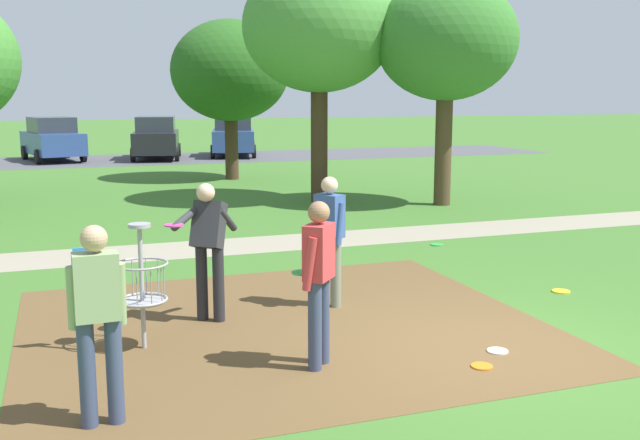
% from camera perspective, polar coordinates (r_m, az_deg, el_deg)
% --- Properties ---
extents(ground_plane, '(160.00, 160.00, 0.00)m').
position_cam_1_polar(ground_plane, '(8.31, 13.76, -9.78)').
color(ground_plane, '#3D6B28').
extents(dirt_tee_pad, '(6.08, 5.40, 0.01)m').
position_cam_1_polar(dirt_tee_pad, '(8.82, -2.77, -8.33)').
color(dirt_tee_pad, brown).
rests_on(dirt_tee_pad, ground).
extents(disc_golf_basket, '(0.98, 0.58, 1.39)m').
position_cam_1_polar(disc_golf_basket, '(8.11, -14.24, -4.71)').
color(disc_golf_basket, '#9E9EA3').
rests_on(disc_golf_basket, ground).
extents(player_foreground_watching, '(0.47, 0.40, 1.71)m').
position_cam_1_polar(player_foreground_watching, '(6.28, -17.02, -7.05)').
color(player_foreground_watching, '#384260').
rests_on(player_foreground_watching, ground).
extents(player_throwing, '(0.45, 0.49, 1.71)m').
position_cam_1_polar(player_throwing, '(9.44, 0.73, -1.06)').
color(player_throwing, slate).
rests_on(player_throwing, ground).
extents(player_waiting_left, '(0.45, 0.46, 1.71)m').
position_cam_1_polar(player_waiting_left, '(7.30, -0.11, -4.29)').
color(player_waiting_left, '#384260').
rests_on(player_waiting_left, ground).
extents(player_waiting_right, '(0.99, 0.76, 1.71)m').
position_cam_1_polar(player_waiting_right, '(8.88, -8.75, -1.75)').
color(player_waiting_right, '#232328').
rests_on(player_waiting_right, ground).
extents(frisbee_near_basket, '(0.25, 0.25, 0.02)m').
position_cam_1_polar(frisbee_near_basket, '(10.85, 18.38, -5.33)').
color(frisbee_near_basket, gold).
rests_on(frisbee_near_basket, ground).
extents(frisbee_by_tee, '(0.22, 0.22, 0.02)m').
position_cam_1_polar(frisbee_by_tee, '(7.74, 12.58, -11.14)').
color(frisbee_by_tee, orange).
rests_on(frisbee_by_tee, ground).
extents(frisbee_mid_grass, '(0.24, 0.24, 0.02)m').
position_cam_1_polar(frisbee_mid_grass, '(13.63, 9.17, -1.92)').
color(frisbee_mid_grass, green).
rests_on(frisbee_mid_grass, ground).
extents(frisbee_scattered_a, '(0.23, 0.23, 0.02)m').
position_cam_1_polar(frisbee_scattered_a, '(8.21, 13.75, -9.96)').
color(frisbee_scattered_a, white).
rests_on(frisbee_scattered_a, ground).
extents(tree_near_left, '(3.48, 3.48, 5.56)m').
position_cam_1_polar(tree_near_left, '(18.54, 9.88, 13.66)').
color(tree_near_left, '#4C3823').
rests_on(tree_near_left, ground).
extents(tree_near_right, '(3.88, 3.88, 6.10)m').
position_cam_1_polar(tree_near_right, '(18.91, -0.07, 14.85)').
color(tree_near_right, '#422D1E').
rests_on(tree_near_right, ground).
extents(tree_mid_right, '(3.82, 3.82, 5.15)m').
position_cam_1_polar(tree_mid_right, '(24.12, -7.07, 11.51)').
color(tree_mid_right, '#422D1E').
rests_on(tree_mid_right, ground).
extents(parking_lot_strip, '(36.00, 6.00, 0.01)m').
position_cam_1_polar(parking_lot_strip, '(32.64, -11.95, 4.73)').
color(parking_lot_strip, '#4C4C51').
rests_on(parking_lot_strip, ground).
extents(parked_car_leftmost, '(2.72, 4.50, 1.84)m').
position_cam_1_polar(parked_car_leftmost, '(32.87, -20.25, 5.98)').
color(parked_car_leftmost, '#2D4784').
rests_on(parked_car_leftmost, ground).
extents(parked_car_center_left, '(2.53, 4.46, 1.84)m').
position_cam_1_polar(parked_car_center_left, '(32.53, -12.72, 6.31)').
color(parked_car_center_left, black).
rests_on(parked_car_center_left, ground).
extents(parked_car_center_right, '(2.72, 4.50, 1.84)m').
position_cam_1_polar(parked_car_center_right, '(33.57, -6.82, 6.58)').
color(parked_car_center_right, '#2D4784').
rests_on(parked_car_center_right, ground).
extents(gravel_path, '(40.00, 1.49, 0.00)m').
position_cam_1_polar(gravel_path, '(13.86, -0.82, -1.64)').
color(gravel_path, gray).
rests_on(gravel_path, ground).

